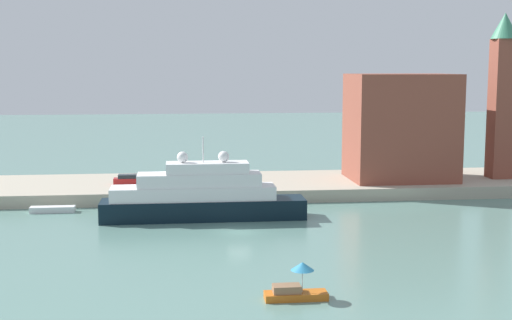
{
  "coord_description": "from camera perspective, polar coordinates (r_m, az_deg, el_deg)",
  "views": [
    {
      "loc": [
        -6.64,
        -76.41,
        18.31
      ],
      "look_at": [
        2.53,
        6.0,
        7.29
      ],
      "focal_mm": 49.59,
      "sensor_mm": 36.0,
      "label": 1
    }
  ],
  "objects": [
    {
      "name": "ground",
      "position": [
        78.86,
        -1.35,
        -5.86
      ],
      "size": [
        400.0,
        400.0,
        0.0
      ],
      "primitive_type": "plane",
      "color": "slate"
    },
    {
      "name": "quay_dock",
      "position": [
        103.23,
        -2.57,
        -2.17
      ],
      "size": [
        110.0,
        18.22,
        1.72
      ],
      "primitive_type": "cube",
      "color": "#ADA38E",
      "rests_on": "ground"
    },
    {
      "name": "large_yacht",
      "position": [
        85.3,
        -4.49,
        -2.95
      ],
      "size": [
        24.53,
        4.54,
        10.0
      ],
      "color": "black",
      "rests_on": "ground"
    },
    {
      "name": "small_motorboat",
      "position": [
        56.76,
        3.22,
        -10.18
      ],
      "size": [
        4.99,
        1.86,
        3.01
      ],
      "color": "#C66019",
      "rests_on": "ground"
    },
    {
      "name": "work_barge",
      "position": [
        92.97,
        -16.09,
        -3.85
      ],
      "size": [
        5.54,
        1.47,
        0.76
      ],
      "primitive_type": "cube",
      "color": "silver",
      "rests_on": "ground"
    },
    {
      "name": "harbor_building",
      "position": [
        105.97,
        11.59,
        2.63
      ],
      "size": [
        14.88,
        11.2,
        15.49
      ],
      "primitive_type": "cube",
      "color": "brown",
      "rests_on": "quay_dock"
    },
    {
      "name": "bell_tower",
      "position": [
        110.91,
        19.24,
        5.39
      ],
      "size": [
        4.05,
        4.05,
        24.37
      ],
      "color": "brown",
      "rests_on": "quay_dock"
    },
    {
      "name": "parked_car",
      "position": [
        101.59,
        -10.22,
        -1.6
      ],
      "size": [
        4.33,
        1.73,
        1.42
      ],
      "color": "#B21E1E",
      "rests_on": "quay_dock"
    },
    {
      "name": "person_figure",
      "position": [
        98.39,
        -7.73,
        -1.73
      ],
      "size": [
        0.36,
        0.36,
        1.75
      ],
      "color": "#334C8C",
      "rests_on": "quay_dock"
    },
    {
      "name": "mooring_bollard",
      "position": [
        95.57,
        1.03,
        -2.22
      ],
      "size": [
        0.43,
        0.43,
        0.67
      ],
      "primitive_type": "cylinder",
      "color": "black",
      "rests_on": "quay_dock"
    }
  ]
}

